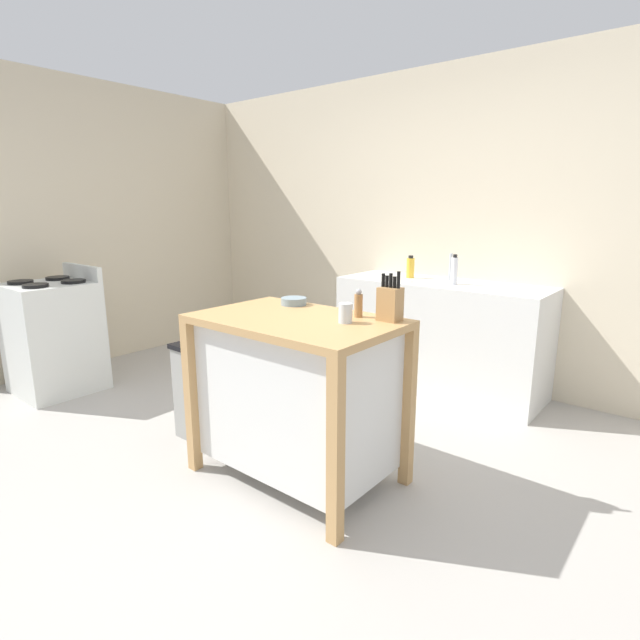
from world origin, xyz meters
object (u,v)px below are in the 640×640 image
Objects in this scene: trash_bin at (205,391)px; bottle_spray_cleaner at (410,268)px; bowl_ceramic_small at (294,301)px; kitchen_island at (297,390)px; drinking_cup at (345,313)px; stove at (54,336)px; pepper_grinder at (358,304)px; sink_faucet at (450,267)px; knife_block at (390,303)px; bottle_hand_soap at (454,270)px.

trash_bin is 3.33× the size of bottle_spray_cleaner.
bowl_ceramic_small is at bearing -86.17° from bottle_spray_cleaner.
bottle_spray_cleaner reaches higher than bowl_ceramic_small.
bottle_spray_cleaner is at bearing 100.59° from kitchen_island.
drinking_cup is at bearing -70.76° from bottle_spray_cleaner.
kitchen_island is 1.07× the size of stove.
stove is at bearing -170.16° from pepper_grinder.
kitchen_island is at bearing -89.32° from sink_faucet.
knife_block is at bearing 51.17° from drinking_cup.
bowl_ceramic_small is at bearing 176.57° from pepper_grinder.
stove is (-2.17, -0.49, -0.48)m from bowl_ceramic_small.
bottle_hand_soap is (0.12, -0.19, -0.00)m from sink_faucet.
trash_bin is at bearing -111.38° from sink_faucet.
drinking_cup is 0.16× the size of trash_bin.
bottle_spray_cleaner is 0.82× the size of bottle_hand_soap.
pepper_grinder reaches higher than bowl_ceramic_small.
bottle_spray_cleaner is (-0.59, 1.61, -0.01)m from pepper_grinder.
bottle_hand_soap reaches higher than bottle_spray_cleaner.
drinking_cup is 0.66× the size of pepper_grinder.
bottle_hand_soap is (-0.18, 1.66, 0.03)m from drinking_cup.
sink_faucet is (-0.02, 1.91, 0.49)m from kitchen_island.
bowl_ceramic_small is 2.28m from stove.
bottle_hand_soap is (-0.15, 1.51, 0.01)m from pepper_grinder.
bottle_hand_soap is at bearing 77.35° from bowl_ceramic_small.
kitchen_island is at bearing -139.09° from pepper_grinder.
knife_block is 1.10× the size of bottle_hand_soap.
knife_block is 2.58× the size of drinking_cup.
trash_bin is 0.63× the size of stove.
kitchen_island is 7.19× the size of bowl_ceramic_small.
bowl_ceramic_small is 0.15× the size of stove.
trash_bin is (-1.20, -0.26, -0.69)m from knife_block.
bottle_hand_soap reaches higher than pepper_grinder.
knife_block is 0.25× the size of stove.
drinking_cup is at bearing -83.93° from bottle_hand_soap.
stove is at bearing -173.37° from drinking_cup.
pepper_grinder is at bearing 99.65° from drinking_cup.
knife_block is 1.71× the size of pepper_grinder.
sink_faucet reaches higher than kitchen_island.
drinking_cup is at bearing 13.56° from kitchen_island.
drinking_cup reaches higher than stove.
knife_block reaches higher than kitchen_island.
trash_bin is at bearing -103.35° from bottle_spray_cleaner.
bowl_ceramic_small is (-0.24, 0.24, 0.43)m from kitchen_island.
bottle_hand_soap is 3.23m from stove.
trash_bin is at bearing -178.74° from kitchen_island.
drinking_cup is at bearing -128.83° from knife_block.
kitchen_island is 1.71× the size of trash_bin.
sink_faucet reaches higher than drinking_cup.
trash_bin is 2.00m from bottle_spray_cleaner.
knife_block is at bearing 30.52° from kitchen_island.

